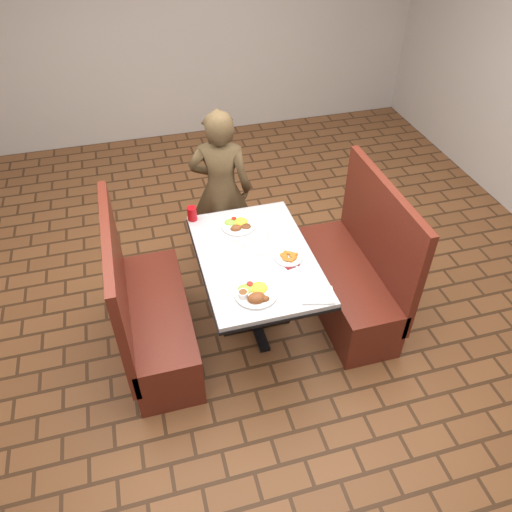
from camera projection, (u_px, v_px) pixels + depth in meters
name	position (u px, v px, depth m)	size (l,w,h in m)	color
room	(256.00, 99.00, 2.80)	(7.00, 7.04, 2.82)	brown
dining_table	(256.00, 266.00, 3.62)	(0.81, 1.21, 0.75)	#B2B4B7
booth_bench_left	(152.00, 318.00, 3.67)	(0.47, 1.20, 1.17)	maroon
booth_bench_right	(352.00, 278.00, 3.99)	(0.47, 1.20, 1.17)	maroon
diner_person	(221.00, 190.00, 4.25)	(0.53, 0.35, 1.45)	brown
near_dinner_plate	(255.00, 292.00, 3.24)	(0.28, 0.28, 0.09)	white
far_dinner_plate	(238.00, 224.00, 3.81)	(0.26, 0.26, 0.07)	white
plantain_plate	(288.00, 257.00, 3.53)	(0.20, 0.20, 0.03)	white
maroon_napkin	(290.00, 263.00, 3.50)	(0.11, 0.11, 0.00)	maroon
spoon_utensil	(299.00, 268.00, 3.45)	(0.01, 0.14, 0.00)	silver
red_tumbler	(192.00, 214.00, 3.85)	(0.07, 0.07, 0.11)	red
paper_napkin	(317.00, 295.00, 3.25)	(0.21, 0.16, 0.01)	white
knife_utensil	(263.00, 294.00, 3.26)	(0.01, 0.16, 0.00)	#BCBBC0
fork_utensil	(254.00, 299.00, 3.22)	(0.01, 0.14, 0.00)	silver
lettuce_shreds	(259.00, 250.00, 3.61)	(0.28, 0.32, 0.00)	#9EC64F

